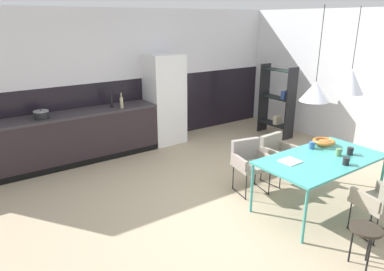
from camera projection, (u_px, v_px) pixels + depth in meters
The scene contains 23 objects.
ground_plane at pixel (233, 207), 4.89m from camera, with size 9.60×9.60×0.00m, color tan.
back_wall_splashback_dark at pixel (128, 112), 7.23m from camera, with size 7.39×0.12×1.35m, color black.
back_wall_panel_upper at pixel (124, 45), 6.80m from camera, with size 7.39×0.12×1.35m, color silver.
side_wall_right at pixel (384, 85), 6.44m from camera, with size 0.12×6.71×2.71m, color silver.
kitchen_counter at pixel (53, 142), 6.14m from camera, with size 3.86×0.63×0.92m.
refrigerator_column at pixel (165, 99), 7.24m from camera, with size 0.72×0.60×1.85m, color silver.
dining_table at pixel (321, 161), 4.69m from camera, with size 1.76×0.94×0.74m.
armchair_by_stool at pixel (277, 151), 5.58m from camera, with size 0.51×0.50×0.75m.
armchair_far_side at pixel (384, 199), 4.08m from camera, with size 0.56×0.56×0.79m.
armchair_near_window at pixel (249, 159), 5.25m from camera, with size 0.57×0.56×0.78m.
fruit_bowl at pixel (324, 142), 5.11m from camera, with size 0.32×0.32×0.09m.
open_book at pixel (290, 161), 4.55m from camera, with size 0.24×0.23×0.02m.
mug_short_terracotta at pixel (350, 151), 4.78m from camera, with size 0.13×0.08×0.10m.
mug_dark_espresso at pixel (346, 161), 4.44m from camera, with size 0.13×0.08×0.10m.
mug_tall_blue at pixel (312, 145), 5.00m from camera, with size 0.13×0.08×0.10m.
mug_white_ceramic at pixel (339, 152), 4.74m from camera, with size 0.12×0.08×0.10m.
cooking_pot at pixel (41, 115), 5.85m from camera, with size 0.25×0.25×0.16m.
bottle_vinegar_dark at pixel (122, 102), 6.52m from camera, with size 0.06×0.06×0.29m.
bottle_wine_green at pixel (112, 101), 6.56m from camera, with size 0.06×0.06×0.33m.
side_stool at pixel (366, 232), 3.63m from camera, with size 0.33×0.33×0.45m.
open_shelf_unit at pixel (277, 101), 7.71m from camera, with size 0.30×0.81×1.56m.
pendant_lamp_over_table_near at pixel (315, 91), 4.16m from camera, with size 0.35×0.35×1.09m.
pendant_lamp_over_table_far at pixel (350, 81), 4.52m from camera, with size 0.35×0.35×1.08m.
Camera 1 is at (-2.95, -3.21, 2.51)m, focal length 32.71 mm.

